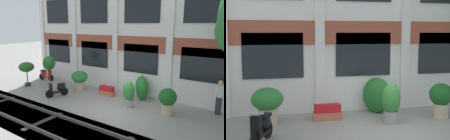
{
  "view_description": "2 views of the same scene",
  "coord_description": "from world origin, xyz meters",
  "views": [
    {
      "loc": [
        5.9,
        -8.59,
        4.25
      ],
      "look_at": [
        -0.82,
        1.0,
        1.78
      ],
      "focal_mm": 35.0,
      "sensor_mm": 36.0,
      "label": 1
    },
    {
      "loc": [
        -3.7,
        -9.05,
        3.11
      ],
      "look_at": [
        -1.36,
        1.26,
        1.83
      ],
      "focal_mm": 50.0,
      "sensor_mm": 36.0,
      "label": 2
    }
  ],
  "objects": [
    {
      "name": "potted_plant_low_pan",
      "position": [
        -7.41,
        0.09,
        1.28
      ],
      "size": [
        1.03,
        1.03,
        1.68
      ],
      "color": "#333333",
      "rests_on": "ground"
    },
    {
      "name": "potted_plant_square_trough",
      "position": [
        -1.66,
        1.64,
        0.26
      ],
      "size": [
        1.07,
        0.49,
        0.56
      ],
      "color": "#B76647",
      "rests_on": "ground"
    },
    {
      "name": "potted_plant_tall_urn",
      "position": [
        -5.3,
        0.35,
        1.73
      ],
      "size": [
        0.78,
        0.78,
        2.25
      ],
      "color": "#B76647",
      "rests_on": "ground"
    },
    {
      "name": "potted_plant_glazed_jar",
      "position": [
        2.42,
        0.97,
        0.74
      ],
      "size": [
        0.85,
        0.85,
        1.28
      ],
      "color": "tan",
      "rests_on": "ground"
    },
    {
      "name": "scooter_second_parked",
      "position": [
        -3.89,
        -0.23,
        0.44
      ],
      "size": [
        0.72,
        1.31,
        0.98
      ],
      "rotation": [
        0.0,
        0.0,
        4.32
      ],
      "color": "black",
      "rests_on": "ground"
    },
    {
      "name": "topiary_hedge",
      "position": [
        0.4,
        2.2,
        0.69
      ],
      "size": [
        1.3,
        1.35,
        1.38
      ],
      "primitive_type": "ellipsoid",
      "rotation": [
        0.0,
        0.0,
        5.43
      ],
      "color": "#236B28",
      "rests_on": "ground"
    },
    {
      "name": "apartment_facade",
      "position": [
        0.0,
        2.97,
        3.78
      ],
      "size": [
        17.85,
        0.64,
        7.58
      ],
      "color": "silver",
      "rests_on": "ground"
    },
    {
      "name": "resident_by_doorway",
      "position": [
        4.42,
        2.36,
        0.9
      ],
      "size": [
        0.34,
        0.49,
        1.68
      ],
      "rotation": [
        0.0,
        0.0,
        -0.43
      ],
      "color": "#282833",
      "rests_on": "ground"
    },
    {
      "name": "potted_plant_stone_basin",
      "position": [
        -3.75,
        1.49,
        0.76
      ],
      "size": [
        1.07,
        1.07,
        1.27
      ],
      "color": "tan",
      "rests_on": "ground"
    },
    {
      "name": "rail_tracks",
      "position": [
        0.0,
        -2.96,
        -0.13
      ],
      "size": [
        25.49,
        2.8,
        0.43
      ],
      "color": "#4C473F",
      "rests_on": "ground"
    },
    {
      "name": "scooter_near_curb",
      "position": [
        -7.65,
        1.83,
        0.44
      ],
      "size": [
        1.38,
        0.51,
        0.98
      ],
      "rotation": [
        0.0,
        0.0,
        0.14
      ],
      "color": "black",
      "rests_on": "ground"
    },
    {
      "name": "ground_plane",
      "position": [
        0.0,
        0.0,
        0.0
      ],
      "size": [
        80.0,
        80.0,
        0.0
      ],
      "primitive_type": "plane",
      "color": "gray"
    },
    {
      "name": "potted_plant_fluted_column",
      "position": [
        0.4,
        0.77,
        0.74
      ],
      "size": [
        0.63,
        0.63,
        1.4
      ],
      "color": "gray",
      "rests_on": "ground"
    }
  ]
}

